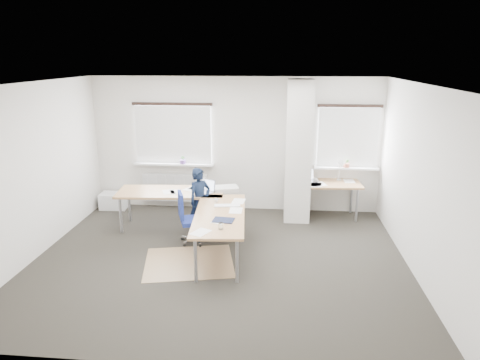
# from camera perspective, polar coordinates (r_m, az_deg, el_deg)

# --- Properties ---
(ground) EXTENTS (6.00, 6.00, 0.00)m
(ground) POSITION_cam_1_polar(r_m,az_deg,el_deg) (7.07, -2.77, -10.59)
(ground) COLOR black
(ground) RESTS_ON ground
(room_shell) EXTENTS (6.04, 5.04, 2.82)m
(room_shell) POSITION_cam_1_polar(r_m,az_deg,el_deg) (6.89, -0.93, 4.16)
(room_shell) COLOR beige
(room_shell) RESTS_ON ground
(floor_mat) EXTENTS (1.60, 1.44, 0.01)m
(floor_mat) POSITION_cam_1_polar(r_m,az_deg,el_deg) (7.03, -6.81, -10.85)
(floor_mat) COLOR #937450
(floor_mat) RESTS_ON ground
(white_crate) EXTENTS (0.57, 0.41, 0.33)m
(white_crate) POSITION_cam_1_polar(r_m,az_deg,el_deg) (9.68, -16.44, -2.66)
(white_crate) COLOR white
(white_crate) RESTS_ON ground
(desk_main) EXTENTS (2.59, 2.62, 0.96)m
(desk_main) POSITION_cam_1_polar(r_m,az_deg,el_deg) (7.58, -5.77, -3.10)
(desk_main) COLOR #A26E45
(desk_main) RESTS_ON ground
(desk_side) EXTENTS (1.44, 0.78, 1.22)m
(desk_side) POSITION_cam_1_polar(r_m,az_deg,el_deg) (8.82, 11.32, -0.61)
(desk_side) COLOR #A26E45
(desk_side) RESTS_ON ground
(task_chair) EXTENTS (0.55, 0.53, 0.95)m
(task_chair) POSITION_cam_1_polar(r_m,az_deg,el_deg) (7.61, -6.49, -6.48)
(task_chair) COLOR navy
(task_chair) RESTS_ON ground
(person) EXTENTS (0.53, 0.54, 1.25)m
(person) POSITION_cam_1_polar(r_m,az_deg,el_deg) (7.89, -5.36, -2.82)
(person) COLOR black
(person) RESTS_ON ground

